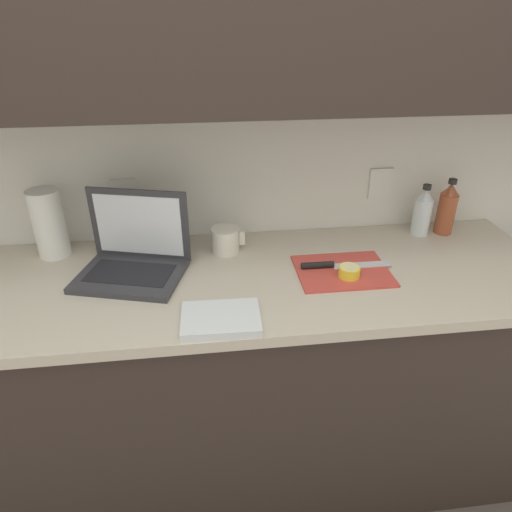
{
  "coord_description": "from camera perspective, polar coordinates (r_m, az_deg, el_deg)",
  "views": [
    {
      "loc": [
        -0.01,
        -1.28,
        1.7
      ],
      "look_at": [
        0.15,
        -0.01,
        1.0
      ],
      "focal_mm": 32.0,
      "sensor_mm": 36.0,
      "label": 1
    }
  ],
  "objects": [
    {
      "name": "lemon_half_cut",
      "position": [
        1.51,
        11.56,
        -1.91
      ],
      "size": [
        0.07,
        0.07,
        0.04
      ],
      "color": "yellow",
      "rests_on": "cutting_board"
    },
    {
      "name": "wall_back",
      "position": [
        1.54,
        -7.3,
        23.16
      ],
      "size": [
        5.2,
        0.38,
        2.6
      ],
      "color": "white",
      "rests_on": "ground_plane"
    },
    {
      "name": "bottle_oil_tall",
      "position": [
        1.9,
        22.75,
        5.45
      ],
      "size": [
        0.07,
        0.07,
        0.22
      ],
      "color": "#A34C2D",
      "rests_on": "counter_unit"
    },
    {
      "name": "laptop",
      "position": [
        1.55,
        -14.99,
        0.17
      ],
      "size": [
        0.39,
        0.33,
        0.26
      ],
      "rotation": [
        0.0,
        0.0,
        -0.28
      ],
      "color": "#333338",
      "rests_on": "counter_unit"
    },
    {
      "name": "dish_towel",
      "position": [
        1.29,
        -4.41,
        -7.86
      ],
      "size": [
        0.22,
        0.17,
        0.02
      ],
      "primitive_type": "cube",
      "rotation": [
        0.0,
        0.0,
        -0.03
      ],
      "color": "white",
      "rests_on": "counter_unit"
    },
    {
      "name": "knife",
      "position": [
        1.55,
        9.27,
        -1.12
      ],
      "size": [
        0.31,
        0.04,
        0.02
      ],
      "rotation": [
        0.0,
        0.0,
        -0.01
      ],
      "color": "silver",
      "rests_on": "cutting_board"
    },
    {
      "name": "paper_towel_roll",
      "position": [
        1.73,
        -24.46,
        3.71
      ],
      "size": [
        0.11,
        0.11,
        0.24
      ],
      "color": "white",
      "rests_on": "counter_unit"
    },
    {
      "name": "measuring_cup",
      "position": [
        1.64,
        -3.82,
        2.0
      ],
      "size": [
        0.12,
        0.1,
        0.09
      ],
      "color": "silver",
      "rests_on": "counter_unit"
    },
    {
      "name": "bottle_green_soda",
      "position": [
        1.86,
        20.09,
        5.16
      ],
      "size": [
        0.07,
        0.07,
        0.2
      ],
      "color": "silver",
      "rests_on": "counter_unit"
    },
    {
      "name": "counter_unit",
      "position": [
        1.78,
        -5.63,
        -15.3
      ],
      "size": [
        2.33,
        0.66,
        0.92
      ],
      "color": "#332823",
      "rests_on": "ground_plane"
    },
    {
      "name": "cutting_board",
      "position": [
        1.55,
        10.75,
        -1.84
      ],
      "size": [
        0.31,
        0.24,
        0.01
      ],
      "primitive_type": "cube",
      "color": "#D1473D",
      "rests_on": "counter_unit"
    },
    {
      "name": "ground_plane",
      "position": [
        2.13,
        -4.4,
        -24.52
      ],
      "size": [
        12.0,
        12.0,
        0.0
      ],
      "primitive_type": "plane",
      "color": "#564C47",
      "rests_on": "ground"
    }
  ]
}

